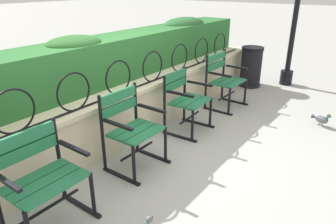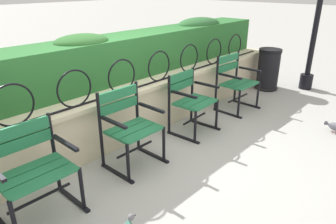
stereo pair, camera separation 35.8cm
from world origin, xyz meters
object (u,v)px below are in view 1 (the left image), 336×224
(trash_bin, at_px, (251,68))
(park_chair_rightmost, at_px, (224,79))
(park_chair_centre_left, at_px, (131,127))
(park_chair_centre_right, at_px, (185,99))
(pigeon_near_chairs, at_px, (322,119))
(park_chair_leftmost, at_px, (40,177))

(trash_bin, bearing_deg, park_chair_rightmost, -177.42)
(park_chair_centre_left, distance_m, trash_bin, 3.58)
(park_chair_centre_right, bearing_deg, trash_bin, 1.09)
(park_chair_rightmost, relative_size, trash_bin, 1.14)
(pigeon_near_chairs, bearing_deg, trash_bin, 52.50)
(park_chair_centre_right, xyz_separation_m, trash_bin, (2.46, 0.05, -0.08))
(pigeon_near_chairs, height_order, trash_bin, trash_bin)
(trash_bin, bearing_deg, park_chair_leftmost, -178.85)
(park_chair_centre_right, bearing_deg, park_chair_centre_left, -178.78)
(park_chair_leftmost, distance_m, trash_bin, 4.71)
(park_chair_centre_left, bearing_deg, trash_bin, 1.13)
(park_chair_leftmost, xyz_separation_m, pigeon_near_chairs, (3.49, -1.49, -0.35))
(pigeon_near_chairs, xyz_separation_m, trash_bin, (1.22, 1.59, 0.26))
(park_chair_leftmost, bearing_deg, park_chair_centre_right, 1.23)
(park_chair_leftmost, relative_size, park_chair_centre_left, 0.95)
(park_chair_rightmost, height_order, trash_bin, park_chair_rightmost)
(park_chair_leftmost, xyz_separation_m, park_chair_centre_left, (1.13, 0.02, 0.01))
(park_chair_centre_right, distance_m, pigeon_near_chairs, 2.01)
(park_chair_centre_right, relative_size, park_chair_rightmost, 0.93)
(pigeon_near_chairs, bearing_deg, park_chair_leftmost, 156.86)
(trash_bin, bearing_deg, pigeon_near_chairs, -127.50)
(park_chair_centre_left, relative_size, park_chair_centre_right, 1.07)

